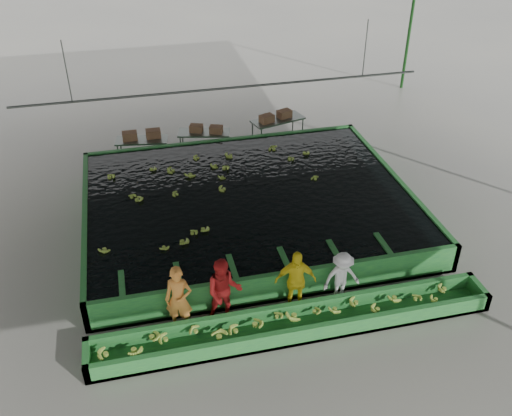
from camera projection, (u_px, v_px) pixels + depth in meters
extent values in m
plane|color=gray|center=(260.00, 245.00, 16.90)|extent=(80.00, 80.00, 0.00)
cube|color=slate|center=(261.00, 84.00, 14.16)|extent=(20.00, 22.00, 0.04)
cube|color=black|center=(248.00, 195.00, 17.65)|extent=(9.70, 7.70, 0.00)
cylinder|color=#59605B|center=(225.00, 88.00, 19.32)|extent=(0.08, 0.08, 14.00)
cylinder|color=#59605B|center=(67.00, 72.00, 17.79)|extent=(0.04, 0.04, 2.00)
cylinder|color=#59605B|center=(365.00, 48.00, 19.77)|extent=(0.04, 0.04, 2.00)
imported|color=orange|center=(179.00, 299.00, 13.59)|extent=(0.76, 0.61, 1.82)
imported|color=red|center=(224.00, 292.00, 13.80)|extent=(0.97, 0.80, 1.84)
imported|color=yellow|center=(295.00, 281.00, 14.17)|extent=(1.10, 0.59, 1.78)
imported|color=white|center=(342.00, 278.00, 14.49)|extent=(0.98, 0.58, 1.50)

